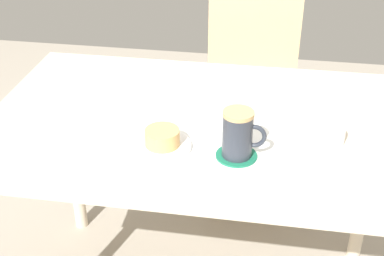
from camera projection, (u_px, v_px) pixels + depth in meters
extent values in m
cylinder|color=beige|center=(72.00, 154.00, 2.05)|extent=(0.05, 0.05, 0.71)
cylinder|color=beige|center=(368.00, 182.00, 1.89)|extent=(0.05, 0.05, 0.71)
cube|color=beige|center=(203.00, 124.00, 1.51)|extent=(1.21, 0.75, 0.04)
cylinder|color=#D1B27F|center=(295.00, 175.00, 2.16)|extent=(0.04, 0.04, 0.43)
cylinder|color=#D1B27F|center=(208.00, 172.00, 2.18)|extent=(0.04, 0.04, 0.43)
cylinder|color=#D1B27F|center=(287.00, 130.00, 2.47)|extent=(0.04, 0.04, 0.43)
cylinder|color=#D1B27F|center=(210.00, 128.00, 2.49)|extent=(0.04, 0.04, 0.43)
cube|color=#D1B27F|center=(253.00, 103.00, 2.20)|extent=(0.46, 0.46, 0.04)
cube|color=#D1B27F|center=(254.00, 35.00, 2.26)|extent=(0.39, 0.07, 0.41)
cube|color=white|center=(189.00, 152.00, 1.34)|extent=(0.44, 0.34, 0.00)
cylinder|color=white|center=(163.00, 146.00, 1.35)|extent=(0.15, 0.15, 0.01)
cylinder|color=#E0A860|center=(162.00, 137.00, 1.34)|extent=(0.09, 0.09, 0.04)
cylinder|color=#196B4C|center=(236.00, 155.00, 1.32)|extent=(0.10, 0.10, 0.00)
cylinder|color=#2D333D|center=(237.00, 135.00, 1.29)|extent=(0.07, 0.07, 0.11)
cylinder|color=tan|center=(239.00, 114.00, 1.26)|extent=(0.08, 0.08, 0.01)
torus|color=#2D333D|center=(254.00, 136.00, 1.29)|extent=(0.06, 0.01, 0.06)
cylinder|color=white|center=(331.00, 134.00, 1.37)|extent=(0.07, 0.07, 0.05)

